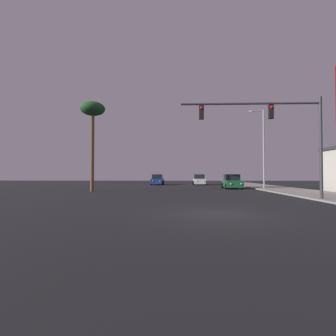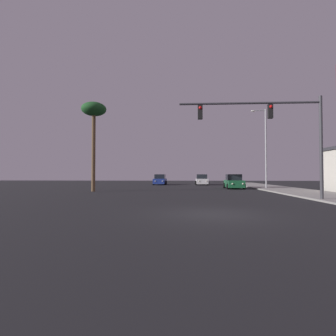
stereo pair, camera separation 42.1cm
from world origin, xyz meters
name	(u,v)px [view 1 (the left image)]	position (x,y,z in m)	size (l,w,h in m)	color
ground_plane	(218,214)	(0.00, 0.00, 0.00)	(120.00, 120.00, 0.00)	black
sidewalk_right	(320,195)	(9.50, 10.00, 0.06)	(5.00, 60.00, 0.12)	gray
car_blue	(158,180)	(-4.89, 31.21, 0.76)	(2.04, 4.34, 1.68)	navy
car_green	(232,182)	(4.73, 20.03, 0.76)	(2.04, 4.33, 1.68)	#195933
car_white	(199,180)	(1.80, 31.05, 0.76)	(2.04, 4.32, 1.68)	silver
traffic_light_mast	(278,125)	(4.78, 5.97, 4.81)	(9.01, 0.36, 6.50)	#38383D
street_lamp	(263,144)	(8.09, 19.30, 5.12)	(1.74, 0.24, 9.00)	#99999E
palm_tree_near	(93,114)	(-9.91, 14.00, 7.56)	(2.40, 2.40, 8.71)	brown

